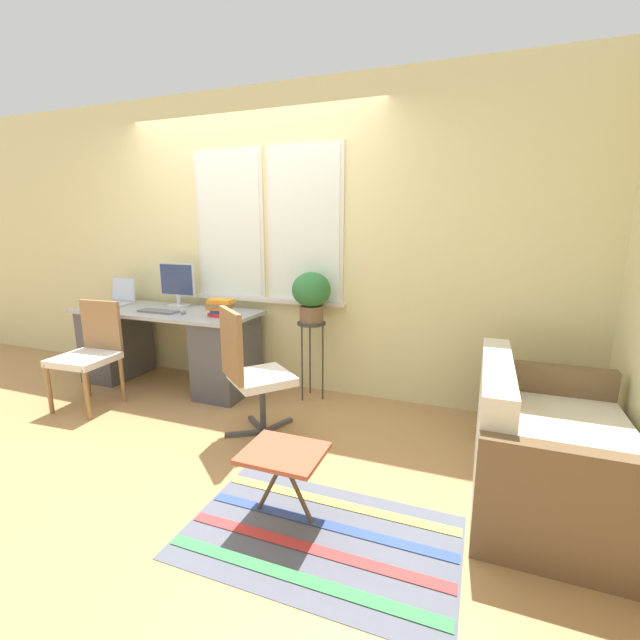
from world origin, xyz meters
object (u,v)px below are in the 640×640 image
object	(u,v)px
book_stack	(220,307)
couch_loveseat	(547,453)
desk_chair_wooden	(90,351)
folding_stool	(283,457)
potted_plant	(311,293)
keyboard	(158,311)
monitor	(177,284)
office_chair_swivel	(251,372)
plant_stand	(311,333)
mouse	(183,312)
laptop	(117,299)

from	to	relation	value
book_stack	couch_loveseat	distance (m)	2.67
desk_chair_wooden	folding_stool	size ratio (longest dim) A/B	2.15
book_stack	couch_loveseat	world-z (taller)	book_stack
potted_plant	keyboard	bearing A→B (deg)	-168.32
monitor	couch_loveseat	bearing A→B (deg)	-15.55
book_stack	couch_loveseat	xyz separation A→B (m)	(2.53, -0.63, -0.55)
office_chair_swivel	couch_loveseat	size ratio (longest dim) A/B	0.75
office_chair_swivel	plant_stand	xyz separation A→B (m)	(0.13, 0.83, 0.10)
monitor	plant_stand	xyz separation A→B (m)	(1.42, -0.03, -0.35)
mouse	plant_stand	bearing A→B (deg)	13.86
keyboard	desk_chair_wooden	world-z (taller)	desk_chair_wooden
desk_chair_wooden	plant_stand	xyz separation A→B (m)	(1.70, 0.80, 0.13)
laptop	plant_stand	world-z (taller)	laptop
book_stack	monitor	bearing A→B (deg)	158.69
monitor	book_stack	distance (m)	0.71
folding_stool	laptop	bearing A→B (deg)	150.44
book_stack	potted_plant	distance (m)	0.81
book_stack	potted_plant	xyz separation A→B (m)	(0.77, 0.23, 0.13)
plant_stand	desk_chair_wooden	bearing A→B (deg)	-154.91
desk_chair_wooden	couch_loveseat	world-z (taller)	desk_chair_wooden
office_chair_swivel	plant_stand	distance (m)	0.84
book_stack	plant_stand	size ratio (longest dim) A/B	0.35
desk_chair_wooden	book_stack	bearing A→B (deg)	27.32
keyboard	potted_plant	distance (m)	1.44
desk_chair_wooden	couch_loveseat	bearing A→B (deg)	-4.94
laptop	office_chair_swivel	world-z (taller)	laptop
office_chair_swivel	couch_loveseat	world-z (taller)	office_chair_swivel
monitor	couch_loveseat	world-z (taller)	monitor
keyboard	office_chair_swivel	bearing A→B (deg)	-22.95
couch_loveseat	potted_plant	world-z (taller)	potted_plant
desk_chair_wooden	couch_loveseat	size ratio (longest dim) A/B	0.69
keyboard	couch_loveseat	world-z (taller)	couch_loveseat
plant_stand	folding_stool	size ratio (longest dim) A/B	1.69
office_chair_swivel	book_stack	bearing A→B (deg)	-3.12
mouse	desk_chair_wooden	xyz separation A→B (m)	(-0.58, -0.52, -0.28)
potted_plant	desk_chair_wooden	bearing A→B (deg)	-154.91
book_stack	desk_chair_wooden	distance (m)	1.15
keyboard	plant_stand	xyz separation A→B (m)	(1.40, 0.29, -0.15)
monitor	plant_stand	bearing A→B (deg)	-1.03
keyboard	folding_stool	xyz separation A→B (m)	(1.86, -1.26, -0.40)
keyboard	mouse	size ratio (longest dim) A/B	5.46
mouse	plant_stand	size ratio (longest dim) A/B	0.10
monitor	book_stack	bearing A→B (deg)	-21.31
laptop	plant_stand	bearing A→B (deg)	2.92
laptop	desk_chair_wooden	world-z (taller)	laptop
keyboard	plant_stand	bearing A→B (deg)	11.68
couch_loveseat	mouse	bearing A→B (deg)	78.61
couch_loveseat	potted_plant	bearing A→B (deg)	64.02
mouse	desk_chair_wooden	world-z (taller)	desk_chair_wooden
desk_chair_wooden	folding_stool	bearing A→B (deg)	-22.86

